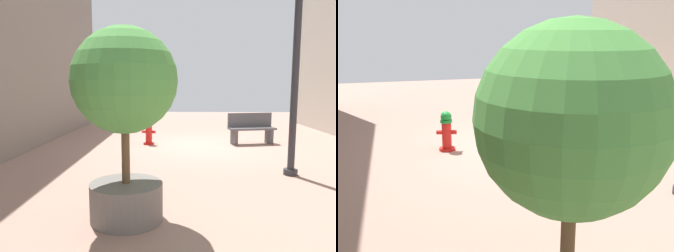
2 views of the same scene
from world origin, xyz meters
TOP-DOWN VIEW (x-y plane):
  - ground_plane at (0.00, 0.00)m, footprint 23.40×23.40m
  - fire_hydrant at (1.64, -0.13)m, footprint 0.43×0.41m
  - bench_near at (-1.52, -0.33)m, footprint 1.48×0.70m
  - planter_tree at (1.48, 5.44)m, footprint 1.39×1.39m
  - street_lamp at (-1.54, 3.16)m, footprint 0.36×0.36m

SIDE VIEW (x-z plane):
  - ground_plane at x=0.00m, z-range 0.00..0.00m
  - fire_hydrant at x=1.64m, z-range 0.00..0.84m
  - bench_near at x=-1.52m, z-range 0.01..0.96m
  - planter_tree at x=1.48m, z-range 0.34..2.93m
  - street_lamp at x=-1.54m, z-range 0.49..4.80m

